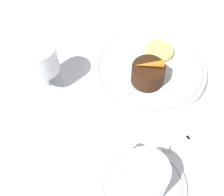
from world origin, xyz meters
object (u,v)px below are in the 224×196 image
at_px(fork, 196,133).
at_px(dinner_plate, 149,68).
at_px(coffee_cup, 144,176).
at_px(dessert_cake, 148,74).
at_px(wine_glass, 42,61).

bearing_deg(fork, dinner_plate, 0.64).
relative_size(coffee_cup, dessert_cake, 1.53).
bearing_deg(dessert_cake, dinner_plate, -38.68).
xyz_separation_m(wine_glass, fork, (-0.24, -0.22, -0.08)).
distance_m(wine_glass, dessert_cake, 0.21).
distance_m(dinner_plate, coffee_cup, 0.26).
relative_size(coffee_cup, fork, 0.56).
bearing_deg(dessert_cake, fork, -169.83).
xyz_separation_m(wine_glass, dessert_cake, (-0.09, -0.19, -0.04)).
distance_m(coffee_cup, wine_glass, 0.29).
bearing_deg(dinner_plate, wine_glass, 74.73).
xyz_separation_m(fork, dessert_cake, (0.15, 0.03, 0.03)).
height_order(wine_glass, fork, wine_glass).
distance_m(coffee_cup, fork, 0.16).
relative_size(fork, dessert_cake, 2.72).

